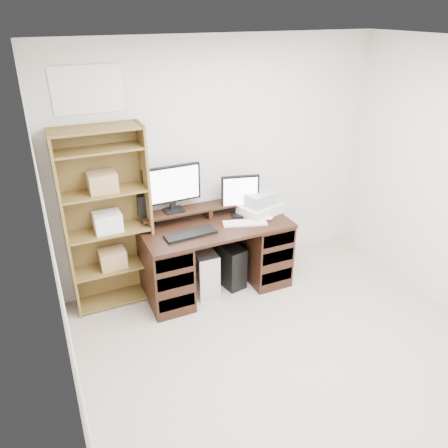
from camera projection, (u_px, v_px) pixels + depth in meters
room at (341, 252)px, 2.91m from camera, size 3.54×4.04×2.54m
desk at (216, 255)px, 4.55m from camera, size 1.50×0.70×0.75m
riser_shelf at (207, 208)px, 4.52m from camera, size 1.40×0.22×0.12m
monitor_wide at (172, 186)px, 4.29m from camera, size 0.59×0.16×0.47m
monitor_small at (240, 194)px, 4.49m from camera, size 0.39×0.19×0.43m
speaker at (142, 206)px, 4.23m from camera, size 0.09×0.09×0.22m
keyboard_black at (191, 234)px, 4.17m from camera, size 0.51×0.19×0.03m
keyboard_white at (245, 223)px, 4.39m from camera, size 0.46×0.26×0.02m
mouse at (269, 218)px, 4.47m from camera, size 0.12×0.10×0.04m
printer at (260, 209)px, 4.59m from camera, size 0.48×0.41×0.10m
basket at (260, 199)px, 4.54m from camera, size 0.36×0.30×0.13m
tower_silver at (202, 269)px, 4.58m from camera, size 0.23×0.50×0.49m
tower_black at (227, 263)px, 4.71m from camera, size 0.28×0.49×0.46m
bookshelf at (107, 219)px, 4.11m from camera, size 0.80×0.30×1.80m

